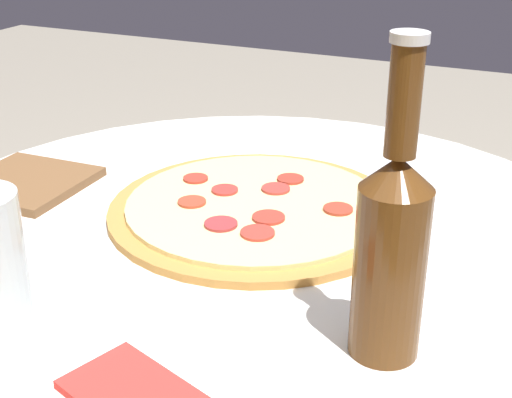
% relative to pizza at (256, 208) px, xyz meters
% --- Properties ---
extents(table, '(0.90, 0.90, 0.74)m').
position_rel_pizza_xyz_m(table, '(-0.01, 0.04, -0.19)').
color(table, silver).
rests_on(table, ground_plane).
extents(pizza, '(0.37, 0.37, 0.02)m').
position_rel_pizza_xyz_m(pizza, '(0.00, 0.00, 0.00)').
color(pizza, '#B77F3D').
rests_on(pizza, table).
extents(beer_bottle, '(0.06, 0.06, 0.28)m').
position_rel_pizza_xyz_m(beer_bottle, '(-0.22, 0.21, 0.10)').
color(beer_bottle, '#563314').
rests_on(beer_bottle, table).
extents(pizza_paddle, '(0.26, 0.16, 0.02)m').
position_rel_pizza_xyz_m(pizza_paddle, '(0.34, 0.05, -0.00)').
color(pizza_paddle, brown).
rests_on(pizza_paddle, table).
extents(napkin, '(0.14, 0.11, 0.01)m').
position_rel_pizza_xyz_m(napkin, '(-0.06, 0.36, -0.00)').
color(napkin, red).
rests_on(napkin, table).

